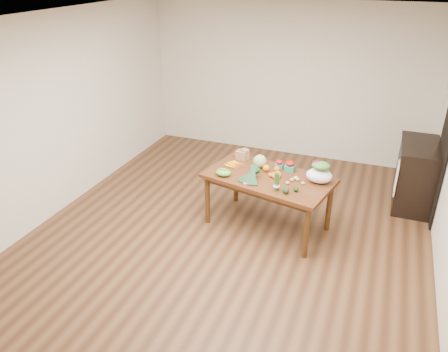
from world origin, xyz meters
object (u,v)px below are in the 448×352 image
at_px(dining_table, 267,202).
at_px(salad_bag, 319,173).
at_px(kale_bunch, 250,176).
at_px(mandarin_cluster, 276,174).
at_px(asparagus_bundle, 277,181).
at_px(cabinet, 415,175).
at_px(cabbage, 260,161).
at_px(paper_bag, 242,154).

height_order(dining_table, salad_bag, salad_bag).
xyz_separation_m(dining_table, kale_bunch, (-0.19, -0.23, 0.45)).
distance_m(mandarin_cluster, kale_bunch, 0.37).
bearing_deg(salad_bag, kale_bunch, -160.15).
distance_m(asparagus_bundle, salad_bag, 0.60).
xyz_separation_m(cabinet, kale_bunch, (-2.01, -1.59, 0.36)).
bearing_deg(cabbage, kale_bunch, -89.89).
xyz_separation_m(dining_table, cabinet, (1.82, 1.36, 0.10)).
bearing_deg(paper_bag, kale_bunch, -63.13).
relative_size(kale_bunch, salad_bag, 1.23).
height_order(dining_table, asparagus_bundle, asparagus_bundle).
bearing_deg(cabbage, salad_bag, -10.56).
bearing_deg(mandarin_cluster, salad_bag, 6.85).
distance_m(cabbage, mandarin_cluster, 0.36).
height_order(dining_table, mandarin_cluster, mandarin_cluster).
xyz_separation_m(cabbage, salad_bag, (0.82, -0.15, 0.04)).
bearing_deg(cabinet, asparagus_bundle, -133.76).
bearing_deg(kale_bunch, paper_bag, 129.25).
relative_size(dining_table, cabinet, 1.57).
bearing_deg(paper_bag, mandarin_cluster, -32.94).
distance_m(dining_table, asparagus_bundle, 0.64).
bearing_deg(cabinet, mandarin_cluster, -141.85).
distance_m(paper_bag, salad_bag, 1.17).
xyz_separation_m(dining_table, mandarin_cluster, (0.09, 0.00, 0.42)).
bearing_deg(cabbage, mandarin_cluster, -37.32).
height_order(cabinet, cabbage, cabinet).
bearing_deg(asparagus_bundle, mandarin_cluster, 117.93).
distance_m(dining_table, cabinet, 2.27).
bearing_deg(cabinet, salad_bag, -132.72).
distance_m(paper_bag, cabbage, 0.35).
relative_size(paper_bag, cabbage, 1.18).
height_order(dining_table, kale_bunch, kale_bunch).
bearing_deg(cabinet, paper_bag, -157.32).
height_order(kale_bunch, salad_bag, salad_bag).
relative_size(asparagus_bundle, salad_bag, 0.77).
bearing_deg(salad_bag, cabinet, 47.28).
relative_size(paper_bag, mandarin_cluster, 1.17).
bearing_deg(kale_bunch, mandarin_cluster, 51.56).
height_order(mandarin_cluster, kale_bunch, kale_bunch).
height_order(paper_bag, mandarin_cluster, paper_bag).
bearing_deg(salad_bag, cabbage, 169.44).
distance_m(paper_bag, asparagus_bundle, 1.01).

